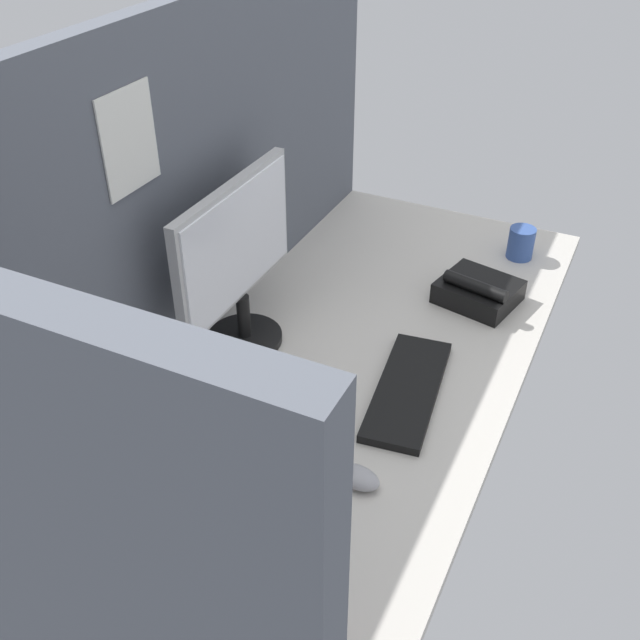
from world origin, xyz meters
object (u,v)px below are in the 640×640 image
at_px(monitor, 237,258).
at_px(mug_ceramic_blue, 521,243).
at_px(mouse, 356,477).
at_px(desk_phone, 478,291).
at_px(keyboard, 407,390).

bearing_deg(monitor, mug_ceramic_blue, -36.50).
distance_m(mouse, desk_phone, 0.72).
distance_m(monitor, desk_phone, 0.65).
relative_size(keyboard, mouse, 3.85).
distance_m(mouse, mug_ceramic_blue, 1.00).
relative_size(keyboard, desk_phone, 1.67).
distance_m(keyboard, mug_ceramic_blue, 0.71).
bearing_deg(keyboard, mug_ceramic_blue, -14.17).
bearing_deg(mug_ceramic_blue, monitor, 143.50).
height_order(monitor, desk_phone, monitor).
xyz_separation_m(keyboard, mouse, (-0.29, -0.00, 0.01)).
xyz_separation_m(mouse, mug_ceramic_blue, (1.00, -0.08, 0.03)).
bearing_deg(mouse, desk_phone, 2.12).
distance_m(monitor, keyboard, 0.48).
bearing_deg(monitor, mouse, -125.09).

